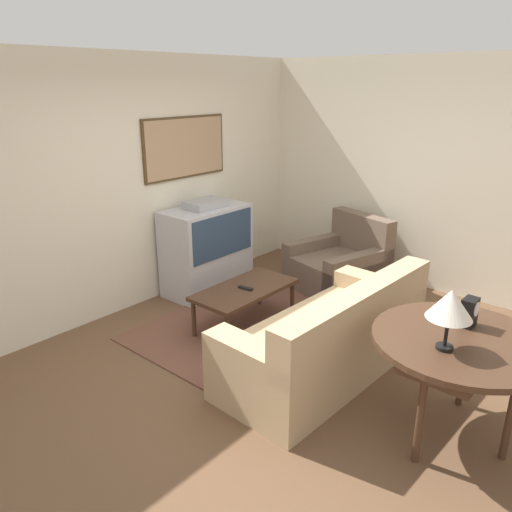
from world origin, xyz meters
name	(u,v)px	position (x,y,z in m)	size (l,w,h in m)	color
ground_plane	(283,368)	(0.00, 0.00, 0.00)	(12.00, 12.00, 0.00)	brown
wall_back	(128,186)	(0.01, 2.13, 1.36)	(12.00, 0.10, 2.70)	beige
wall_right	(422,176)	(2.63, 0.00, 1.35)	(0.06, 12.00, 2.70)	beige
area_rug	(247,326)	(0.38, 0.77, 0.01)	(2.16, 1.69, 0.01)	brown
tv	(207,249)	(0.81, 1.78, 0.53)	(1.04, 0.56, 1.12)	#B7B7BC
couch	(329,340)	(0.21, -0.33, 0.31)	(2.04, 0.95, 0.86)	tan
armchair	(339,265)	(1.94, 0.63, 0.27)	(1.20, 1.14, 0.87)	brown
coffee_table	(245,292)	(0.38, 0.79, 0.39)	(1.10, 0.56, 0.43)	#472D1E
console_table	(460,347)	(0.08, -1.43, 0.71)	(1.17, 1.17, 0.78)	#472D1E
table_lamp	(450,305)	(-0.13, -1.40, 1.09)	(0.29, 0.29, 0.41)	black
mantel_clock	(469,312)	(0.30, -1.40, 0.88)	(0.13, 0.10, 0.21)	black
remote	(246,288)	(0.36, 0.76, 0.44)	(0.07, 0.16, 0.02)	black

